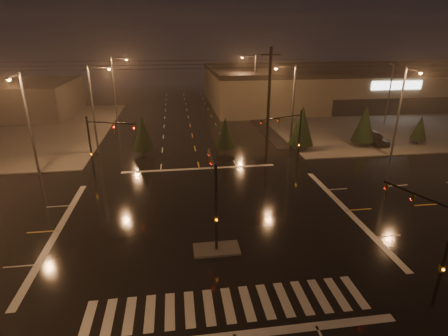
{
  "coord_description": "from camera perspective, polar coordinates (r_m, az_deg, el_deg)",
  "views": [
    {
      "loc": [
        -2.24,
        -23.23,
        13.14
      ],
      "look_at": [
        1.49,
        3.04,
        3.0
      ],
      "focal_mm": 28.0,
      "sensor_mm": 36.0,
      "label": 1
    }
  ],
  "objects": [
    {
      "name": "conifer_3",
      "position": [
        41.05,
        -13.13,
        5.55
      ],
      "size": [
        2.49,
        2.49,
        4.6
      ],
      "color": "black",
      "rests_on": "ground"
    },
    {
      "name": "conifer_1",
      "position": [
        46.67,
        21.98,
        6.71
      ],
      "size": [
        2.81,
        2.81,
        5.09
      ],
      "color": "black",
      "rests_on": "ground"
    },
    {
      "name": "conifer_4",
      "position": [
        40.78,
        0.22,
        5.77
      ],
      "size": [
        2.29,
        2.29,
        4.28
      ],
      "color": "black",
      "rests_on": "ground"
    },
    {
      "name": "signal_mast_se",
      "position": [
        20.64,
        30.88,
        -9.53
      ],
      "size": [
        1.55,
        3.87,
        6.0
      ],
      "color": "black",
      "rests_on": "ground"
    },
    {
      "name": "crosswalk",
      "position": [
        19.49,
        0.68,
        -21.45
      ],
      "size": [
        15.0,
        2.6,
        0.01
      ],
      "primitive_type": "cube",
      "color": "beige",
      "rests_on": "ground"
    },
    {
      "name": "ground",
      "position": [
        26.78,
        -2.28,
        -8.49
      ],
      "size": [
        140.0,
        140.0,
        0.0
      ],
      "primitive_type": "plane",
      "color": "black",
      "rests_on": "ground"
    },
    {
      "name": "parking_lot",
      "position": [
        64.67,
        27.51,
        6.87
      ],
      "size": [
        50.0,
        24.0,
        0.08
      ],
      "primitive_type": "cube",
      "color": "black",
      "rests_on": "ground"
    },
    {
      "name": "signal_mast_nw",
      "position": [
        35.4,
        -19.67,
        4.36
      ],
      "size": [
        4.84,
        1.86,
        6.0
      ],
      "color": "black",
      "rests_on": "ground"
    },
    {
      "name": "conifer_2",
      "position": [
        50.43,
        29.35,
        5.72
      ],
      "size": [
        1.95,
        1.95,
        3.75
      ],
      "color": "black",
      "rests_on": "ground"
    },
    {
      "name": "streetlight_6",
      "position": [
        42.73,
        26.98,
        8.78
      ],
      "size": [
        0.32,
        2.77,
        10.0
      ],
      "color": "#38383A",
      "rests_on": "ground"
    },
    {
      "name": "streetlight_5",
      "position": [
        37.78,
        -29.5,
        7.02
      ],
      "size": [
        0.32,
        2.77,
        10.0
      ],
      "color": "#38383A",
      "rests_on": "ground"
    },
    {
      "name": "signal_mast_median",
      "position": [
        22.35,
        -1.59,
        -3.93
      ],
      "size": [
        0.25,
        4.59,
        6.0
      ],
      "color": "black",
      "rests_on": "ground"
    },
    {
      "name": "streetlight_3",
      "position": [
        42.1,
        10.82,
        10.51
      ],
      "size": [
        2.77,
        0.32,
        10.0
      ],
      "color": "#38383A",
      "rests_on": "ground"
    },
    {
      "name": "stop_bar_near",
      "position": [
        18.08,
        1.74,
        -25.67
      ],
      "size": [
        16.0,
        0.5,
        0.01
      ],
      "primitive_type": "cube",
      "color": "beige",
      "rests_on": "ground"
    },
    {
      "name": "utility_pole_1",
      "position": [
        39.24,
        7.3,
        10.46
      ],
      "size": [
        2.2,
        0.32,
        12.0
      ],
      "color": "black",
      "rests_on": "ground"
    },
    {
      "name": "sidewalk_ne",
      "position": [
        63.59,
        22.8,
        7.42
      ],
      "size": [
        36.0,
        36.0,
        0.12
      ],
      "primitive_type": "cube",
      "color": "#4D4A45",
      "rests_on": "ground"
    },
    {
      "name": "median_island",
      "position": [
        23.35,
        -1.23,
        -13.11
      ],
      "size": [
        3.0,
        1.6,
        0.15
      ],
      "primitive_type": "cube",
      "color": "#4D4A45",
      "rests_on": "ground"
    },
    {
      "name": "streetlight_2",
      "position": [
        58.39,
        -17.27,
        12.78
      ],
      "size": [
        2.77,
        0.32,
        10.0
      ],
      "color": "#38383A",
      "rests_on": "ground"
    },
    {
      "name": "conifer_0",
      "position": [
        42.87,
        12.6,
        6.78
      ],
      "size": [
        3.0,
        3.0,
        5.38
      ],
      "color": "black",
      "rests_on": "ground"
    },
    {
      "name": "signal_mast_ne",
      "position": [
        36.58,
        10.97,
        5.72
      ],
      "size": [
        4.84,
        1.86,
        6.0
      ],
      "color": "black",
      "rests_on": "ground"
    },
    {
      "name": "car_parked",
      "position": [
        48.76,
        23.26,
        4.57
      ],
      "size": [
        2.32,
        5.03,
        1.67
      ],
      "primitive_type": "imported",
      "rotation": [
        0.0,
        0.0,
        0.07
      ],
      "color": "black",
      "rests_on": "ground"
    },
    {
      "name": "retail_building",
      "position": [
        79.14,
        20.59,
        12.88
      ],
      "size": [
        60.2,
        28.3,
        7.2
      ],
      "color": "#706450",
      "rests_on": "ground"
    },
    {
      "name": "streetlight_1",
      "position": [
        42.82,
        -20.32,
        9.77
      ],
      "size": [
        2.77,
        0.32,
        10.0
      ],
      "color": "#38383A",
      "rests_on": "ground"
    },
    {
      "name": "streetlight_4",
      "position": [
        61.17,
        4.79,
        13.95
      ],
      "size": [
        2.77,
        0.32,
        10.0
      ],
      "color": "#38383A",
      "rests_on": "ground"
    },
    {
      "name": "stop_bar_far",
      "position": [
        36.73,
        -4.06,
        -0.09
      ],
      "size": [
        16.0,
        0.5,
        0.01
      ],
      "primitive_type": "cube",
      "color": "beige",
      "rests_on": "ground"
    }
  ]
}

